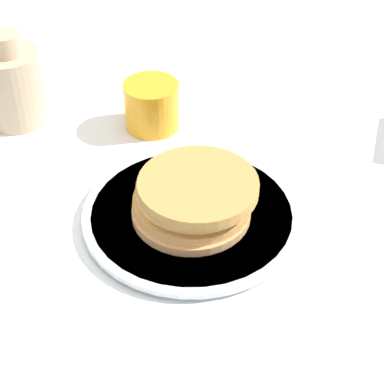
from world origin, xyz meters
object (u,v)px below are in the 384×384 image
Objects in this scene: cream_jug at (12,84)px; juice_glass at (152,105)px; plate at (192,213)px; pancake_stack at (195,196)px.

juice_glass is at bearing 11.24° from cream_jug.
plate is at bearing -24.04° from cream_jug.
plate is 1.70× the size of pancake_stack.
juice_glass reaches higher than plate.
juice_glass is 0.58× the size of cream_jug.
pancake_stack is 0.20m from juice_glass.
plate is 3.34× the size of juice_glass.
juice_glass is at bearing 123.00° from pancake_stack.
cream_jug is at bearing 155.99° from pancake_stack.
plate is at bearing 158.88° from pancake_stack.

